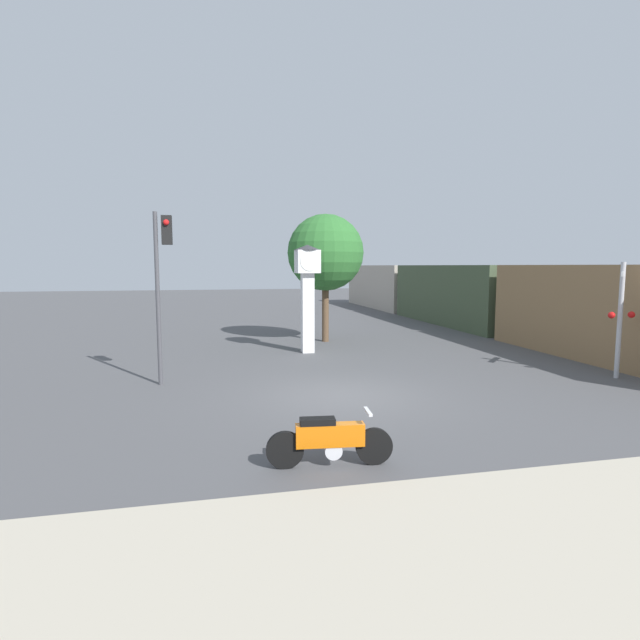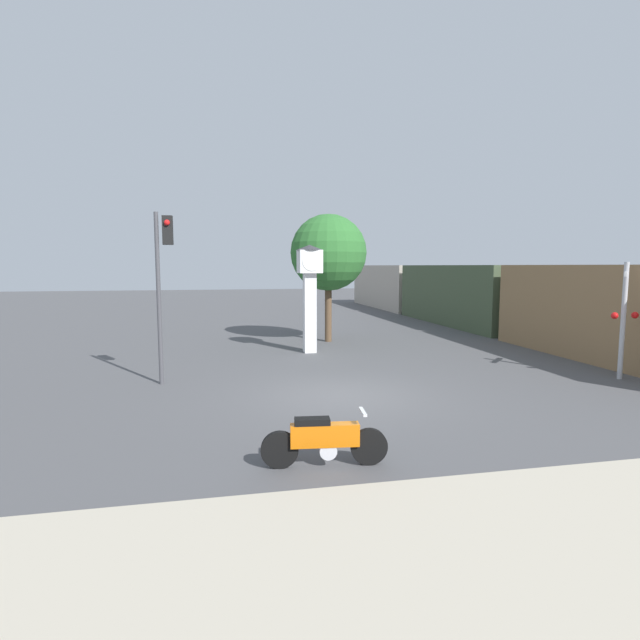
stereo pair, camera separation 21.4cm
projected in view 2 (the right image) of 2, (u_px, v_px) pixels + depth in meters
name	position (u px, v px, depth m)	size (l,w,h in m)	color
ground_plane	(341.00, 396.00, 12.95)	(120.00, 120.00, 0.00)	#4C4C4F
sidewalk_strip	(555.00, 612.00, 4.79)	(36.00, 6.00, 0.10)	#B2A893
motorcycle	(324.00, 440.00, 8.35)	(2.14, 0.48, 0.95)	black
clock_tower	(310.00, 281.00, 19.18)	(1.05, 1.05, 4.16)	white
freight_train	(461.00, 295.00, 28.83)	(2.80, 35.56, 3.40)	olive
traffic_light	(163.00, 268.00, 13.93)	(0.50, 0.35, 4.85)	#47474C
railroad_crossing_signal	(624.00, 315.00, 14.69)	(0.90, 0.82, 3.48)	#B7B7BC
street_tree	(328.00, 253.00, 21.86)	(3.35, 3.35, 5.62)	brown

